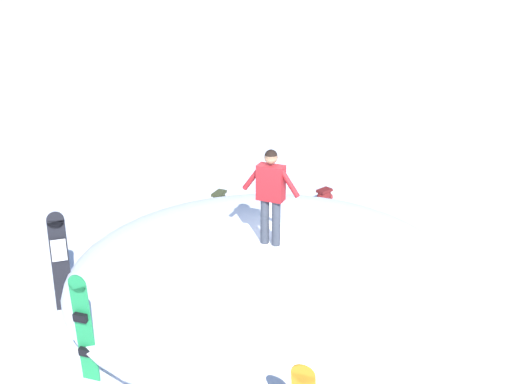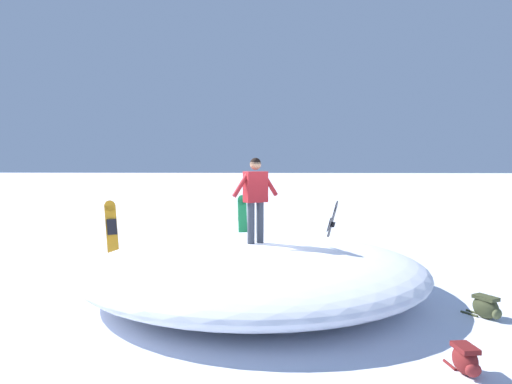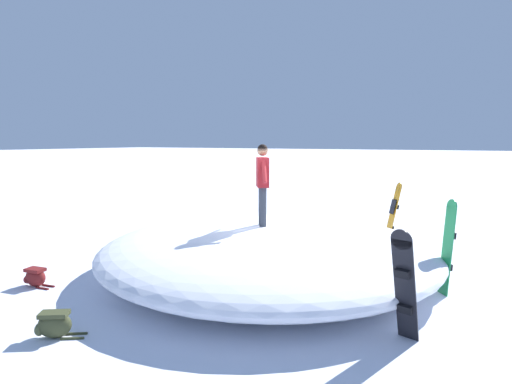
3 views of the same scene
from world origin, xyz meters
The scene contains 7 objects.
ground centered at (0.00, 0.00, 0.00)m, with size 240.00×240.00×0.00m, color white.
snow_mound centered at (-0.01, 0.01, 0.50)m, with size 6.70×6.51×0.99m, color white.
snowboarder_standing centered at (-0.05, 0.10, 1.96)m, with size 0.87×0.61×1.63m.
snowboard_primary_upright centered at (0.48, -3.28, 0.87)m, with size 0.28×0.26×1.69m.
snowboard_tertiary_upright centered at (-1.76, -2.89, 0.82)m, with size 0.48×0.39×1.59m.
backpack_near centered at (-3.87, 1.33, 0.19)m, with size 0.52×0.66×0.37m.
backpack_far centered at (-2.75, 3.45, 0.18)m, with size 0.32×0.63×0.35m.
Camera 1 is at (7.93, -5.40, 5.78)m, focal length 45.78 mm.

